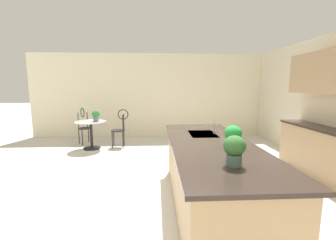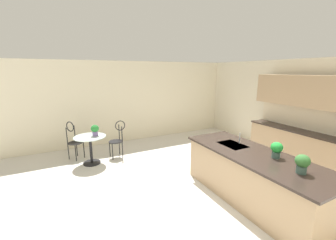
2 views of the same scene
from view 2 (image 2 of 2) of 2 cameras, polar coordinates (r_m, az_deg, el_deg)
The scene contains 13 objects.
ground_plane at distance 4.31m, azimuth 9.59°, elevation -20.83°, with size 40.00×40.00×0.00m, color beige.
wall_back at distance 6.59m, azimuth 36.62°, elevation 1.36°, with size 9.00×0.12×2.70m, color beige.
wall_left_window at distance 7.50m, azimuth -9.74°, elevation 4.84°, with size 0.12×7.80×2.70m, color beige.
kitchen_island at distance 4.41m, azimuth 21.43°, elevation -13.82°, with size 2.80×1.06×0.92m.
back_counter_run at distance 6.58m, azimuth 30.73°, elevation -5.63°, with size 2.44×0.64×1.52m.
upper_cabinet_run at distance 6.30m, azimuth 32.08°, elevation 6.59°, with size 2.40×0.36×0.76m.
bistro_table at distance 5.95m, azimuth -19.85°, elevation -6.84°, with size 0.80×0.80×0.74m.
chair_near_window at distance 6.44m, azimuth -23.79°, elevation -4.52°, with size 0.53×0.53×1.04m.
chair_by_island at distance 6.16m, azimuth -13.27°, elevation -4.50°, with size 0.40×0.49×1.04m.
sink_faucet at distance 4.67m, azimuth 18.48°, elevation -4.59°, with size 0.02×0.02×0.22m, color #B2B5BA.
potted_plant_on_table at distance 5.84m, azimuth -18.83°, elevation -2.43°, with size 0.20×0.20×0.29m.
potted_plant_counter_far at distance 3.72m, azimuth 32.10°, elevation -9.59°, with size 0.20×0.20×0.29m.
potted_plant_counter_near at distance 4.13m, azimuth 26.89°, elevation -6.87°, with size 0.20×0.20×0.28m.
Camera 2 is at (2.84, -2.20, 2.38)m, focal length 22.95 mm.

